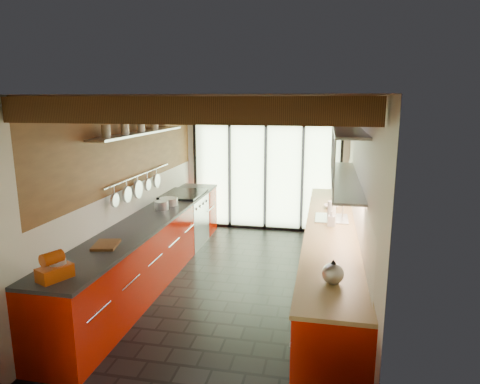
{
  "coord_description": "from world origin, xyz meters",
  "views": [
    {
      "loc": [
        1.17,
        -5.56,
        2.56
      ],
      "look_at": [
        -0.05,
        0.4,
        1.25
      ],
      "focal_mm": 32.0,
      "sensor_mm": 36.0,
      "label": 1
    }
  ],
  "objects_px": {
    "stand_mixer": "(55,268)",
    "soap_bottle": "(332,218)",
    "kettle": "(333,272)",
    "bowl": "(331,207)",
    "paper_towel": "(332,211)"
  },
  "relations": [
    {
      "from": "kettle",
      "to": "soap_bottle",
      "type": "xyz_separation_m",
      "value": [
        0.0,
        1.84,
        0.0
      ]
    },
    {
      "from": "soap_bottle",
      "to": "stand_mixer",
      "type": "bearing_deg",
      "value": -138.22
    },
    {
      "from": "paper_towel",
      "to": "soap_bottle",
      "type": "bearing_deg",
      "value": -90.0
    },
    {
      "from": "kettle",
      "to": "bowl",
      "type": "bearing_deg",
      "value": 90.0
    },
    {
      "from": "kettle",
      "to": "paper_towel",
      "type": "height_order",
      "value": "paper_towel"
    },
    {
      "from": "stand_mixer",
      "to": "paper_towel",
      "type": "distance_m",
      "value": 3.61
    },
    {
      "from": "stand_mixer",
      "to": "kettle",
      "type": "bearing_deg",
      "value": 9.54
    },
    {
      "from": "stand_mixer",
      "to": "soap_bottle",
      "type": "height_order",
      "value": "stand_mixer"
    },
    {
      "from": "stand_mixer",
      "to": "soap_bottle",
      "type": "bearing_deg",
      "value": 41.78
    },
    {
      "from": "stand_mixer",
      "to": "paper_towel",
      "type": "height_order",
      "value": "paper_towel"
    },
    {
      "from": "paper_towel",
      "to": "soap_bottle",
      "type": "xyz_separation_m",
      "value": [
        0.0,
        -0.3,
        -0.03
      ]
    },
    {
      "from": "paper_towel",
      "to": "bowl",
      "type": "xyz_separation_m",
      "value": [
        0.0,
        0.68,
        -0.11
      ]
    },
    {
      "from": "stand_mixer",
      "to": "bowl",
      "type": "distance_m",
      "value": 4.12
    },
    {
      "from": "soap_bottle",
      "to": "paper_towel",
      "type": "bearing_deg",
      "value": 90.0
    },
    {
      "from": "stand_mixer",
      "to": "bowl",
      "type": "xyz_separation_m",
      "value": [
        2.54,
        3.25,
        -0.08
      ]
    }
  ]
}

